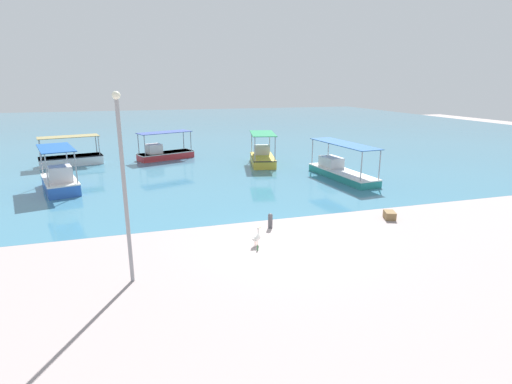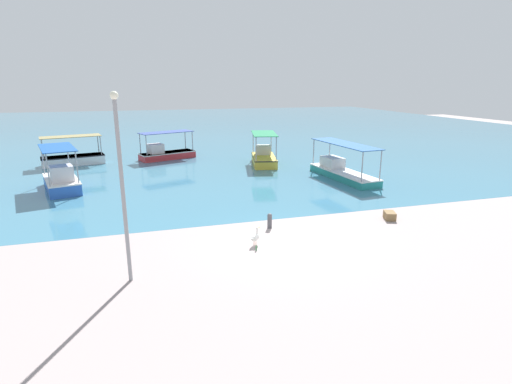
# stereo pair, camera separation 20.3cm
# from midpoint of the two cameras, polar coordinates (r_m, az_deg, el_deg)

# --- Properties ---
(ground) EXTENTS (120.00, 120.00, 0.00)m
(ground) POSITION_cam_midpoint_polar(r_m,az_deg,el_deg) (18.35, 4.60, -7.05)
(ground) COLOR #A0918F
(harbor_water) EXTENTS (110.00, 90.00, 0.00)m
(harbor_water) POSITION_cam_midpoint_polar(r_m,az_deg,el_deg) (64.50, -10.77, 8.92)
(harbor_water) COLOR teal
(harbor_water) RESTS_ON ground
(fishing_boat_near_left) EXTENTS (3.08, 5.02, 2.89)m
(fishing_boat_near_left) POSITION_cam_midpoint_polar(r_m,az_deg,el_deg) (29.48, -25.86, 1.53)
(fishing_boat_near_left) COLOR blue
(fishing_boat_near_left) RESTS_ON harbor_water
(fishing_boat_far_left) EXTENTS (5.43, 3.47, 2.53)m
(fishing_boat_far_left) POSITION_cam_midpoint_polar(r_m,az_deg,el_deg) (38.59, -12.65, 5.49)
(fishing_boat_far_left) COLOR #BB2D32
(fishing_boat_far_left) RESTS_ON harbor_water
(fishing_boat_near_right) EXTENTS (5.38, 2.95, 2.51)m
(fishing_boat_near_right) POSITION_cam_midpoint_polar(r_m,az_deg,el_deg) (38.51, -24.51, 4.38)
(fishing_boat_near_right) COLOR white
(fishing_boat_near_right) RESTS_ON harbor_water
(fishing_boat_far_right) EXTENTS (2.50, 7.12, 2.64)m
(fishing_boat_far_right) POSITION_cam_midpoint_polar(r_m,az_deg,el_deg) (30.87, 12.28, 3.06)
(fishing_boat_far_right) COLOR teal
(fishing_boat_far_right) RESTS_ON harbor_water
(fishing_boat_center) EXTENTS (2.90, 4.96, 2.75)m
(fishing_boat_center) POSITION_cam_midpoint_polar(r_m,az_deg,el_deg) (35.23, 1.29, 4.98)
(fishing_boat_center) COLOR gold
(fishing_boat_center) RESTS_ON harbor_water
(pelican) EXTENTS (0.67, 0.62, 0.80)m
(pelican) POSITION_cam_midpoint_polar(r_m,az_deg,el_deg) (17.77, 0.24, -6.46)
(pelican) COLOR #E0997A
(pelican) RESTS_ON ground
(lamp_post) EXTENTS (0.28, 0.28, 6.73)m
(lamp_post) POSITION_cam_midpoint_polar(r_m,az_deg,el_deg) (14.33, -18.23, 1.46)
(lamp_post) COLOR gray
(lamp_post) RESTS_ON ground
(mooring_bollard) EXTENTS (0.24, 0.24, 0.76)m
(mooring_bollard) POSITION_cam_midpoint_polar(r_m,az_deg,el_deg) (19.78, 2.26, -4.05)
(mooring_bollard) COLOR #47474C
(mooring_bollard) RESTS_ON ground
(cargo_crate) EXTENTS (0.75, 0.90, 0.40)m
(cargo_crate) POSITION_cam_midpoint_polar(r_m,az_deg,el_deg) (22.28, 18.80, -3.20)
(cargo_crate) COLOR olive
(cargo_crate) RESTS_ON ground
(glass_bottle) EXTENTS (0.07, 0.07, 0.27)m
(glass_bottle) POSITION_cam_midpoint_polar(r_m,az_deg,el_deg) (17.31, 0.38, -8.04)
(glass_bottle) COLOR #3F7F4C
(glass_bottle) RESTS_ON ground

